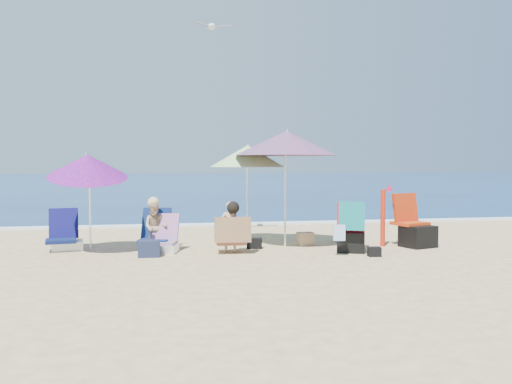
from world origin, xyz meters
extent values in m
plane|color=#D8BC84|center=(0.00, 0.00, 0.00)|extent=(120.00, 120.00, 0.00)
cube|color=navy|center=(0.00, 45.00, -0.05)|extent=(120.00, 80.00, 0.12)
cube|color=white|center=(0.00, 5.10, 0.02)|extent=(120.00, 0.50, 0.04)
cylinder|color=white|center=(0.31, 1.15, 1.07)|extent=(0.04, 0.04, 2.14)
cone|color=red|center=(0.32, 1.09, 2.05)|extent=(2.36, 2.36, 0.48)
cylinder|color=silver|center=(0.33, 1.03, 2.26)|extent=(0.04, 0.04, 0.13)
cylinder|color=white|center=(-0.36, 1.70, 0.94)|extent=(0.05, 0.05, 1.88)
cone|color=#5AB31B|center=(-0.35, 1.69, 1.80)|extent=(2.02, 2.02, 0.45)
cylinder|color=white|center=(-0.34, 1.68, 2.00)|extent=(0.04, 0.04, 0.12)
cylinder|color=white|center=(-3.41, 1.13, 0.83)|extent=(0.09, 0.43, 1.61)
cone|color=#BD1B66|center=(-3.42, 0.94, 1.61)|extent=(1.61, 1.66, 0.75)
cylinder|color=silver|center=(-3.44, 0.93, 1.79)|extent=(0.03, 0.06, 0.11)
cylinder|color=red|center=(2.24, 0.84, 0.57)|extent=(0.12, 0.12, 1.14)
cone|color=#B70D2D|center=(2.32, 0.74, 1.18)|extent=(0.16, 0.16, 0.14)
cube|color=#0C1744|center=(-3.97, 1.34, 0.20)|extent=(0.62, 0.56, 0.07)
cube|color=#0D0D4A|center=(-3.98, 1.70, 0.49)|extent=(0.59, 0.40, 0.58)
cube|color=silver|center=(-3.89, 1.50, 0.09)|extent=(0.64, 0.59, 0.17)
cube|color=#E26C50|center=(-2.09, 0.84, 0.18)|extent=(0.58, 0.54, 0.06)
cube|color=#E14F53|center=(-2.02, 1.08, 0.44)|extent=(0.54, 0.40, 0.52)
cube|color=white|center=(-2.08, 0.83, 0.08)|extent=(0.60, 0.56, 0.16)
cube|color=#C2370D|center=(2.81, 0.80, 0.45)|extent=(0.74, 0.70, 0.06)
cube|color=#A0270B|center=(2.76, 0.94, 0.75)|extent=(0.62, 0.35, 0.60)
cube|color=black|center=(2.88, 0.60, 0.21)|extent=(0.71, 0.67, 0.43)
cube|color=#A20B0D|center=(1.42, 0.45, 0.39)|extent=(0.65, 0.62, 0.06)
cube|color=red|center=(1.47, 0.58, 0.65)|extent=(0.54, 0.32, 0.52)
cube|color=black|center=(1.37, 0.29, 0.19)|extent=(0.63, 0.60, 0.37)
cube|color=#0B8B87|center=(1.28, 0.01, 0.70)|extent=(0.49, 0.32, 0.53)
cube|color=#9CC1F9|center=(1.01, -0.11, 0.42)|extent=(0.22, 0.13, 0.28)
imported|color=tan|center=(-0.86, 0.60, 0.48)|extent=(0.35, 0.24, 0.95)
cube|color=#440E64|center=(-0.84, 0.64, 0.19)|extent=(0.54, 0.48, 0.06)
cube|color=#320E65|center=(-0.83, 0.44, 0.44)|extent=(0.66, 0.25, 0.48)
sphere|color=black|center=(-0.81, 0.53, 0.84)|extent=(0.23, 0.23, 0.23)
imported|color=tan|center=(-2.22, 1.05, 0.45)|extent=(0.50, 0.42, 0.91)
cube|color=#0D1F4E|center=(-2.25, 1.03, 0.20)|extent=(0.63, 0.58, 0.07)
cube|color=#0C1C46|center=(-2.20, 1.39, 0.49)|extent=(0.60, 0.42, 0.58)
sphere|color=#D5BD7B|center=(-2.26, 1.30, 0.90)|extent=(0.22, 0.22, 0.22)
cube|color=#1B243C|center=(-2.33, 0.42, 0.15)|extent=(0.38, 0.28, 0.29)
cube|color=black|center=(-0.33, 1.01, 0.10)|extent=(0.32, 0.27, 0.20)
cube|color=tan|center=(0.75, 1.20, 0.13)|extent=(0.33, 0.25, 0.27)
cube|color=#1B1D3B|center=(1.76, 1.53, 0.16)|extent=(0.50, 0.42, 0.33)
cube|color=black|center=(1.61, -0.26, 0.09)|extent=(0.23, 0.17, 0.17)
ellipsoid|color=white|center=(-1.01, 2.44, 4.57)|extent=(0.25, 0.38, 0.13)
cube|color=gray|center=(-1.18, 2.35, 4.59)|extent=(0.35, 0.18, 0.07)
cube|color=#9CA0A5|center=(-0.74, 2.41, 4.59)|extent=(0.35, 0.18, 0.07)
camera|label=1|loc=(-2.14, -9.19, 1.64)|focal=37.69mm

